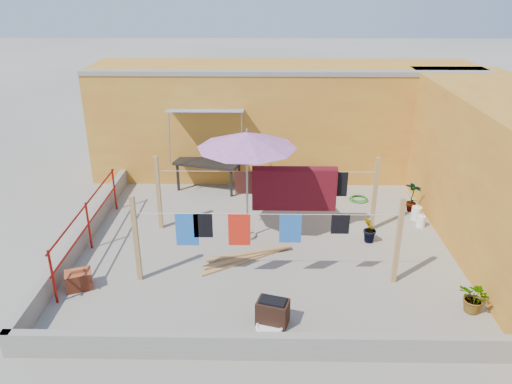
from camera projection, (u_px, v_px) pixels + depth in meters
ground at (266, 245)px, 11.15m from camera, size 80.00×80.00×0.00m
wall_back at (283, 119)px, 14.80m from camera, size 11.00×3.27×3.21m
parapet_front at (267, 346)px, 7.78m from camera, size 8.30×0.16×0.44m
parapet_left at (83, 235)px, 11.12m from camera, size 0.16×7.30×0.44m
red_railing at (88, 219)px, 10.73m from camera, size 0.05×4.20×1.10m
clothesline_rig at (289, 194)px, 11.26m from camera, size 5.09×2.35×1.80m
patio_umbrella at (247, 141)px, 10.56m from camera, size 2.76×2.76×2.58m
outdoor_table at (208, 163)px, 13.80m from camera, size 1.95×1.31×0.83m
brick_stack at (79, 280)px, 9.54m from camera, size 0.58×0.51×0.42m
lumber_pile at (245, 257)px, 10.54m from camera, size 1.89×1.18×0.12m
brazier at (273, 312)px, 8.55m from camera, size 0.61×0.49×0.48m
white_basin at (269, 327)px, 8.47m from camera, size 0.47×0.47×0.08m
water_jug_a at (416, 213)px, 12.25m from camera, size 0.24×0.24×0.38m
water_jug_b at (421, 221)px, 11.90m from camera, size 0.21×0.21×0.32m
green_hose at (359, 199)px, 13.35m from camera, size 0.51×0.51×0.07m
plant_back_a at (279, 177)px, 13.93m from camera, size 0.80×0.76×0.70m
plant_back_b at (314, 177)px, 13.92m from camera, size 0.51×0.51×0.70m
plant_right_a at (412, 196)px, 12.58m from camera, size 0.52×0.50×0.82m
plant_right_b at (370, 230)px, 11.12m from camera, size 0.34×0.40×0.66m
plant_right_c at (475, 298)px, 8.81m from camera, size 0.70×0.71×0.60m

